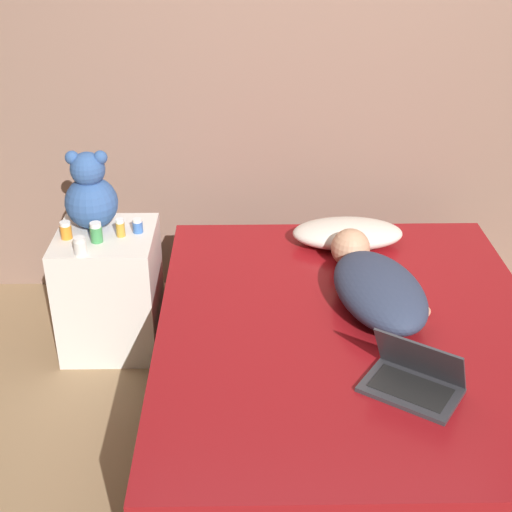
% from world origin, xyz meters
% --- Properties ---
extents(ground_plane, '(12.00, 12.00, 0.00)m').
position_xyz_m(ground_plane, '(0.00, 0.00, 0.00)').
color(ground_plane, '#937551').
extents(wall_back, '(8.00, 0.06, 2.60)m').
position_xyz_m(wall_back, '(0.00, 1.20, 1.30)').
color(wall_back, '#846656').
rests_on(wall_back, ground_plane).
extents(bed, '(1.54, 1.83, 0.49)m').
position_xyz_m(bed, '(0.00, 0.00, 0.24)').
color(bed, '#4C331E').
rests_on(bed, ground_plane).
extents(nightstand, '(0.45, 0.46, 0.58)m').
position_xyz_m(nightstand, '(-1.05, 0.60, 0.29)').
color(nightstand, silver).
rests_on(nightstand, ground_plane).
extents(pillow, '(0.51, 0.28, 0.12)m').
position_xyz_m(pillow, '(0.07, 0.67, 0.55)').
color(pillow, beige).
rests_on(pillow, bed).
extents(person_lying, '(0.43, 0.78, 0.17)m').
position_xyz_m(person_lying, '(0.11, 0.15, 0.57)').
color(person_lying, '#2D3851').
rests_on(person_lying, bed).
extents(laptop, '(0.38, 0.35, 0.20)m').
position_xyz_m(laptop, '(0.15, -0.40, 0.53)').
color(laptop, '#333338').
rests_on(laptop, bed).
extents(teddy_bear, '(0.24, 0.24, 0.37)m').
position_xyz_m(teddy_bear, '(-1.11, 0.69, 0.74)').
color(teddy_bear, '#335693').
rests_on(teddy_bear, nightstand).
extents(bottle_green, '(0.05, 0.05, 0.09)m').
position_xyz_m(bottle_green, '(-1.07, 0.53, 0.63)').
color(bottle_green, '#3D8E4C').
rests_on(bottle_green, nightstand).
extents(bottle_white, '(0.05, 0.05, 0.08)m').
position_xyz_m(bottle_white, '(-1.12, 0.41, 0.62)').
color(bottle_white, white).
rests_on(bottle_white, nightstand).
extents(bottle_amber, '(0.04, 0.04, 0.08)m').
position_xyz_m(bottle_amber, '(-0.97, 0.59, 0.63)').
color(bottle_amber, gold).
rests_on(bottle_amber, nightstand).
extents(bottle_blue, '(0.05, 0.05, 0.07)m').
position_xyz_m(bottle_blue, '(-0.90, 0.62, 0.62)').
color(bottle_blue, '#3866B2').
rests_on(bottle_blue, nightstand).
extents(bottle_orange, '(0.05, 0.05, 0.08)m').
position_xyz_m(bottle_orange, '(-1.21, 0.57, 0.62)').
color(bottle_orange, orange).
rests_on(bottle_orange, nightstand).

